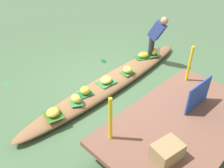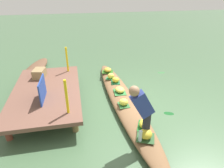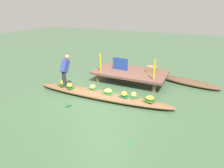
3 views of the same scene
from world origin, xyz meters
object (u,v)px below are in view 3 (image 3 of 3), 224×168
vendor_person (65,68)px  moored_boat (189,82)px  banana_bunch_4 (134,94)px  water_bottle (64,81)px  market_banner (120,64)px  banana_bunch_6 (63,82)px  produce_crate (152,69)px  banana_bunch_0 (93,87)px  vendor_boat (101,95)px  banana_bunch_2 (69,85)px  banana_bunch_5 (124,94)px  banana_bunch_3 (108,91)px  banana_bunch_1 (150,98)px

vendor_person → moored_boat: bearing=31.6°
banana_bunch_4 → water_bottle: bearing=-179.7°
moored_boat → market_banner: 3.14m
banana_bunch_6 → produce_crate: (2.96, 2.39, 0.27)m
banana_bunch_4 → vendor_person: vendor_person is taller
water_bottle → vendor_person: bearing=-18.6°
banana_bunch_0 → banana_bunch_4: bearing=0.7°
vendor_boat → water_bottle: 1.76m
banana_bunch_2 → market_banner: bearing=61.2°
banana_bunch_0 → banana_bunch_4: (1.65, 0.02, 0.00)m
banana_bunch_5 → water_bottle: water_bottle is taller
water_bottle → banana_bunch_3: bearing=-1.7°
water_bottle → market_banner: size_ratio=0.34×
vendor_boat → banana_bunch_0: 0.46m
banana_bunch_2 → produce_crate: (2.61, 2.47, 0.29)m
moored_boat → banana_bunch_2: bearing=-133.5°
banana_bunch_2 → water_bottle: (-0.42, 0.22, 0.04)m
banana_bunch_0 → banana_bunch_1: (2.22, 0.02, -0.01)m
banana_bunch_4 → banana_bunch_6: bearing=-177.0°
banana_bunch_2 → banana_bunch_1: bearing=4.4°
vendor_boat → moored_boat: vendor_boat is taller
banana_bunch_6 → produce_crate: size_ratio=0.59×
banana_bunch_5 → banana_bunch_6: size_ratio=0.87×
vendor_boat → banana_bunch_3: bearing=5.6°
vendor_boat → banana_bunch_2: size_ratio=18.33×
banana_bunch_0 → banana_bunch_5: 1.33m
banana_bunch_3 → banana_bunch_6: bearing=-177.7°
moored_boat → produce_crate: produce_crate is taller
banana_bunch_2 → banana_bunch_5: size_ratio=1.33×
moored_boat → banana_bunch_4: size_ratio=11.39×
vendor_person → market_banner: vendor_person is taller
banana_bunch_2 → water_bottle: water_bottle is taller
moored_boat → banana_bunch_2: (-4.20, -2.93, 0.22)m
banana_bunch_1 → banana_bunch_5: (-0.90, -0.10, 0.02)m
vendor_person → water_bottle: vendor_person is taller
moored_boat → banana_bunch_3: (-2.59, -2.77, 0.21)m
vendor_boat → banana_bunch_5: (0.93, 0.03, 0.21)m
produce_crate → banana_bunch_1: bearing=-76.4°
water_bottle → market_banner: market_banner is taller
banana_bunch_6 → produce_crate: 3.81m
banana_bunch_1 → banana_bunch_6: (-3.50, -0.16, 0.03)m
banana_bunch_6 → market_banner: 2.68m
banana_bunch_3 → water_bottle: (-2.03, 0.06, 0.05)m
banana_bunch_2 → banana_bunch_6: size_ratio=1.15×
banana_bunch_0 → water_bottle: water_bottle is taller
vendor_boat → produce_crate: produce_crate is taller
banana_bunch_4 → vendor_person: size_ratio=0.19×
moored_boat → banana_bunch_4: (-1.63, -2.69, 0.23)m
banana_bunch_3 → produce_crate: 2.53m
banana_bunch_0 → water_bottle: size_ratio=0.93×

